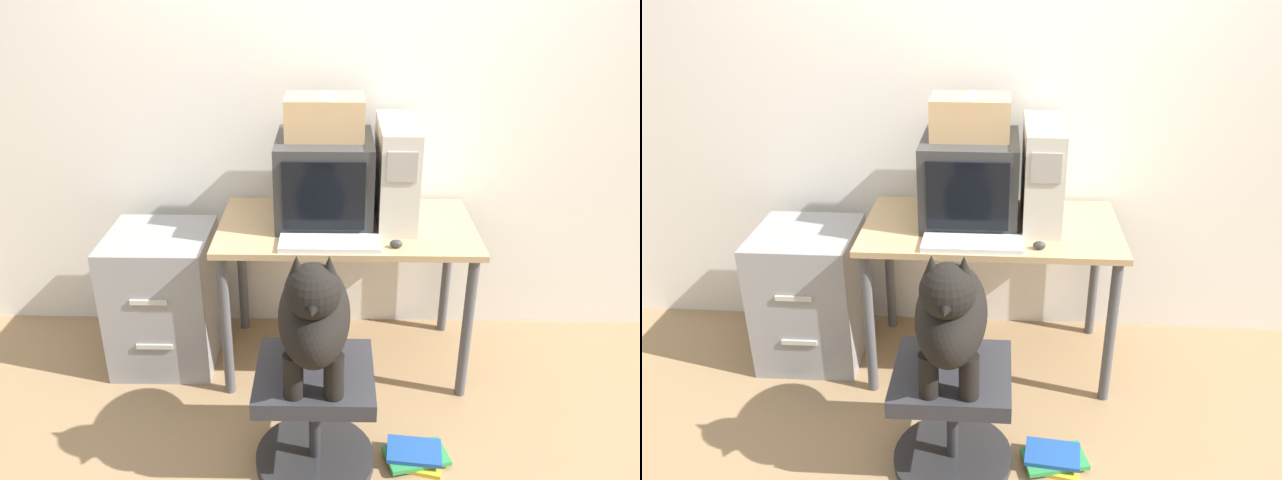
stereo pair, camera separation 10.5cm
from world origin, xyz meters
TOP-DOWN VIEW (x-y plane):
  - ground_plane at (0.00, 0.00)m, footprint 12.00×12.00m
  - wall_back at (0.00, 0.73)m, footprint 8.00×0.05m
  - desk at (0.00, 0.33)m, footprint 1.22×0.67m
  - crt_monitor at (-0.11, 0.40)m, footprint 0.45×0.47m
  - pc_tower at (0.23, 0.41)m, footprint 0.18×0.50m
  - keyboard at (-0.08, 0.10)m, footprint 0.45×0.17m
  - computer_mouse at (0.21, 0.08)m, footprint 0.06×0.04m
  - office_chair at (-0.13, -0.41)m, footprint 0.50×0.50m
  - dog at (-0.13, -0.45)m, footprint 0.27×0.55m
  - filing_cabinet at (-0.92, 0.34)m, footprint 0.50×0.51m
  - cardboard_box at (-0.11, 0.41)m, footprint 0.36×0.24m
  - book_stack_floor at (0.29, -0.40)m, footprint 0.29×0.21m

SIDE VIEW (x-z plane):
  - ground_plane at x=0.00m, z-range 0.00..0.00m
  - book_stack_floor at x=0.29m, z-range 0.00..0.06m
  - office_chair at x=-0.13m, z-range 0.03..0.50m
  - filing_cabinet at x=-0.92m, z-range 0.00..0.71m
  - desk at x=0.00m, z-range 0.28..1.06m
  - dog at x=-0.13m, z-range 0.48..1.05m
  - keyboard at x=-0.08m, z-range 0.77..0.80m
  - computer_mouse at x=0.21m, z-range 0.77..0.81m
  - crt_monitor at x=-0.11m, z-range 0.77..1.18m
  - pc_tower at x=0.23m, z-range 0.78..1.25m
  - cardboard_box at x=-0.11m, z-range 1.18..1.37m
  - wall_back at x=0.00m, z-range 0.00..2.60m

